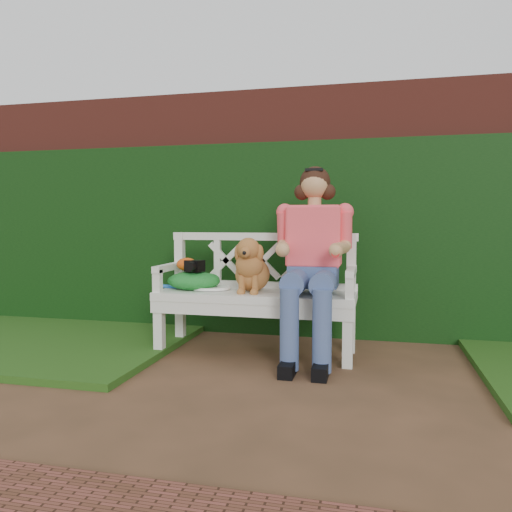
# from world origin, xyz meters

# --- Properties ---
(ground) EXTENTS (60.00, 60.00, 0.00)m
(ground) POSITION_xyz_m (0.00, 0.00, 0.00)
(ground) COLOR #442F1E
(brick_wall) EXTENTS (10.00, 0.30, 2.20)m
(brick_wall) POSITION_xyz_m (0.00, 1.90, 1.10)
(brick_wall) COLOR maroon
(brick_wall) RESTS_ON ground
(ivy_hedge) EXTENTS (10.00, 0.18, 1.70)m
(ivy_hedge) POSITION_xyz_m (0.00, 1.68, 0.85)
(ivy_hedge) COLOR #11350D
(ivy_hedge) RESTS_ON ground
(grass_left) EXTENTS (2.60, 2.00, 0.05)m
(grass_left) POSITION_xyz_m (-2.40, 0.90, 0.03)
(grass_left) COLOR #224113
(grass_left) RESTS_ON ground
(garden_bench) EXTENTS (1.63, 0.76, 0.48)m
(garden_bench) POSITION_xyz_m (-0.45, 0.95, 0.24)
(garden_bench) COLOR white
(garden_bench) RESTS_ON ground
(seated_woman) EXTENTS (0.87, 0.96, 1.40)m
(seated_woman) POSITION_xyz_m (-0.02, 0.93, 0.70)
(seated_woman) COLOR #FF3D43
(seated_woman) RESTS_ON ground
(dog) EXTENTS (0.35, 0.43, 0.42)m
(dog) POSITION_xyz_m (-0.48, 0.92, 0.69)
(dog) COLOR #9C5D43
(dog) RESTS_ON garden_bench
(tennis_racket) EXTENTS (0.67, 0.47, 0.03)m
(tennis_racket) POSITION_xyz_m (-0.86, 0.97, 0.50)
(tennis_racket) COLOR white
(tennis_racket) RESTS_ON garden_bench
(green_bag) EXTENTS (0.43, 0.33, 0.14)m
(green_bag) POSITION_xyz_m (-0.95, 0.95, 0.55)
(green_bag) COLOR #2D6923
(green_bag) RESTS_ON garden_bench
(camera_item) EXTENTS (0.16, 0.13, 0.09)m
(camera_item) POSITION_xyz_m (-0.93, 0.93, 0.67)
(camera_item) COLOR black
(camera_item) RESTS_ON green_bag
(baseball_glove) EXTENTS (0.17, 0.13, 0.10)m
(baseball_glove) POSITION_xyz_m (-1.01, 0.96, 0.67)
(baseball_glove) COLOR #CB4910
(baseball_glove) RESTS_ON green_bag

